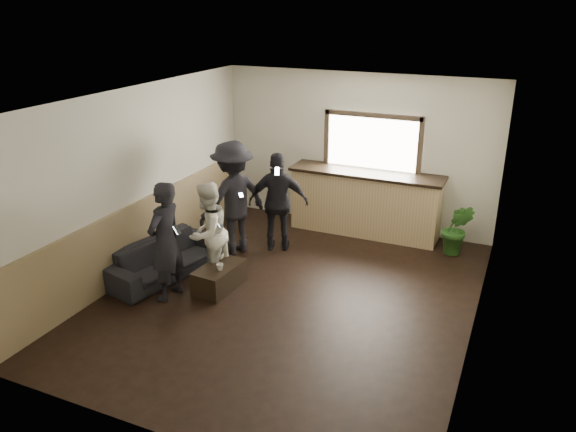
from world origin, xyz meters
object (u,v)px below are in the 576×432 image
at_px(potted_plant, 457,229).
at_px(cup_a, 220,256).
at_px(cup_b, 220,267).
at_px(person_c, 233,198).
at_px(coffee_table, 219,277).
at_px(person_a, 165,241).
at_px(bar_counter, 365,199).
at_px(person_d, 278,202).
at_px(person_b, 208,233).
at_px(sofa, 165,258).

bearing_deg(potted_plant, cup_a, -142.07).
xyz_separation_m(cup_b, person_c, (-0.50, 1.33, 0.54)).
distance_m(coffee_table, person_a, 0.99).
xyz_separation_m(person_a, person_c, (0.11, 1.72, 0.09)).
bearing_deg(coffee_table, potted_plant, 41.34).
xyz_separation_m(bar_counter, person_d, (-1.12, -1.28, 0.20)).
xyz_separation_m(cup_a, person_c, (-0.32, 1.02, 0.54)).
relative_size(bar_counter, cup_b, 27.07).
height_order(cup_b, potted_plant, potted_plant).
relative_size(person_a, person_d, 1.02).
relative_size(cup_a, person_a, 0.07).
bearing_deg(bar_counter, potted_plant, -9.98).
bearing_deg(person_a, person_d, 164.05).
distance_m(cup_b, person_c, 1.52).
distance_m(cup_a, person_d, 1.50).
relative_size(cup_a, person_b, 0.07).
xyz_separation_m(sofa, person_c, (0.56, 1.18, 0.67)).
height_order(cup_b, person_b, person_b).
xyz_separation_m(bar_counter, person_c, (-1.75, -1.67, 0.30)).
distance_m(bar_counter, person_c, 2.43).
bearing_deg(person_c, potted_plant, 139.20).
distance_m(sofa, person_c, 1.47).
bearing_deg(cup_a, person_c, 107.45).
xyz_separation_m(coffee_table, cup_b, (0.08, -0.09, 0.23)).
height_order(bar_counter, coffee_table, bar_counter).
bearing_deg(potted_plant, sofa, -147.08).
xyz_separation_m(potted_plant, person_d, (-2.76, -0.99, 0.39)).
bearing_deg(cup_a, bar_counter, 62.03).
xyz_separation_m(cup_a, potted_plant, (3.07, 2.39, 0.04)).
bearing_deg(potted_plant, person_c, -157.93).
xyz_separation_m(bar_counter, cup_b, (-1.25, -2.99, -0.24)).
bearing_deg(bar_counter, sofa, -128.97).
distance_m(person_c, person_d, 0.75).
distance_m(sofa, person_a, 0.91).
height_order(cup_a, cup_b, cup_b).
bearing_deg(sofa, person_c, -12.17).
height_order(sofa, person_a, person_a).
relative_size(bar_counter, person_d, 1.61).
relative_size(potted_plant, person_b, 0.58).
relative_size(coffee_table, cup_b, 8.11).
bearing_deg(person_d, bar_counter, -151.82).
relative_size(sofa, cup_b, 18.89).
relative_size(cup_b, person_d, 0.06).
height_order(person_b, person_d, person_d).
distance_m(person_a, person_c, 1.73).
distance_m(sofa, cup_a, 0.90).
xyz_separation_m(bar_counter, cup_a, (-1.43, -2.68, -0.24)).
bearing_deg(cup_b, cup_a, 120.22).
relative_size(sofa, person_c, 1.00).
bearing_deg(cup_b, bar_counter, 67.40).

